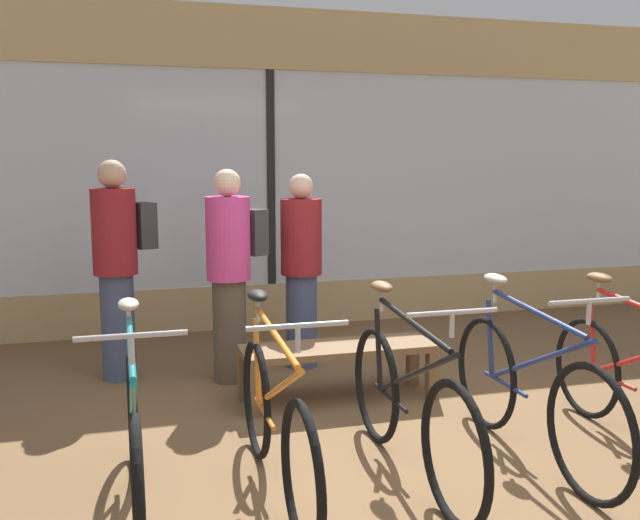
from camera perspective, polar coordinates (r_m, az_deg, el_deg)
name	(u,v)px	position (r m, az deg, el deg)	size (l,w,h in m)	color
ground_plane	(399,464)	(4.27, 6.37, -15.91)	(24.00, 24.00, 0.00)	brown
shop_back_wall	(270,167)	(7.26, -4.00, 7.40)	(12.00, 0.08, 3.20)	tan
bicycle_left	(134,439)	(3.69, -14.63, -13.72)	(0.46, 1.69, 1.02)	black
bicycle_center_left	(275,423)	(3.76, -3.61, -12.87)	(0.46, 1.76, 1.03)	black
bicycle_center	(409,406)	(4.00, 7.12, -11.54)	(0.46, 1.78, 1.04)	black
bicycle_center_right	(530,391)	(4.35, 16.45, -10.03)	(0.46, 1.79, 1.04)	black
bicycle_right	(640,384)	(4.78, 24.20, -9.00)	(0.46, 1.72, 1.02)	black
display_bench	(338,355)	(5.18, 1.46, -7.57)	(1.40, 0.44, 0.40)	brown
customer_near_rack	(301,267)	(5.88, -1.51, -0.59)	(0.48, 0.48, 1.61)	#424C6B
customer_by_window	(231,268)	(5.54, -7.16, -0.67)	(0.56, 0.49, 1.65)	brown
customer_mid_floor	(118,262)	(5.76, -15.88, -0.18)	(0.56, 0.46, 1.72)	#424C6B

